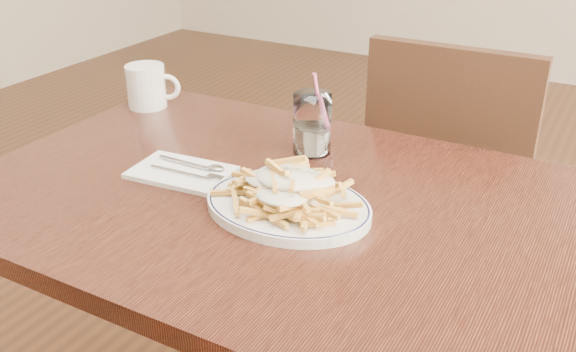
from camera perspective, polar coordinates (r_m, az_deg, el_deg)
The scene contains 8 objects.
table at distance 1.24m, azimuth -0.81°, elevation -4.82°, with size 1.20×0.80×0.75m.
chair_far at distance 1.82m, azimuth 14.25°, elevation -0.45°, with size 0.43×0.43×0.92m.
fries_plate at distance 1.14m, azimuth -0.00°, elevation -2.67°, with size 0.36×0.33×0.02m.
loaded_fries at distance 1.12m, azimuth -0.00°, elevation -0.65°, with size 0.26×0.23×0.07m.
napkin at distance 1.29m, azimuth -9.44°, elevation 0.32°, with size 0.20×0.13×0.01m, color white.
cutlery at distance 1.29m, azimuth -9.33°, elevation 0.72°, with size 0.18×0.07×0.01m.
water_glass at distance 1.36m, azimuth 2.15°, elevation 4.36°, with size 0.08×0.08×0.18m.
coffee_mug at distance 1.66m, azimuth -12.40°, elevation 7.80°, with size 0.13×0.10×0.11m.
Camera 1 is at (0.53, -0.92, 1.31)m, focal length 40.00 mm.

